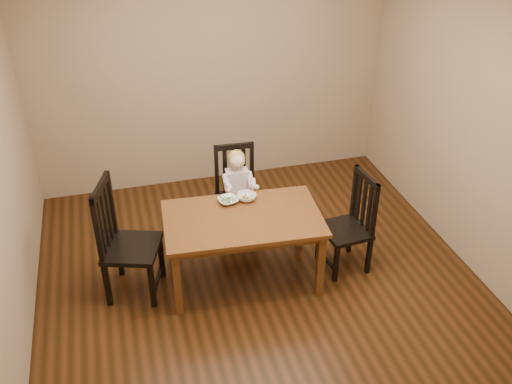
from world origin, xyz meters
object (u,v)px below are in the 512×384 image
object	(u,v)px
bowl_peas	(228,201)
toddler	(238,186)
dining_table	(243,225)
bowl_veg	(247,197)
chair_right	(350,224)
chair_child	(237,194)
chair_left	(125,242)

from	to	relation	value
bowl_peas	toddler	bearing A→B (deg)	66.10
dining_table	bowl_veg	distance (m)	0.31
chair_right	toddler	bearing A→B (deg)	44.13
chair_child	bowl_veg	bearing A→B (deg)	90.89
chair_left	bowl_veg	world-z (taller)	chair_left
chair_left	bowl_veg	distance (m)	1.15
toddler	bowl_peas	xyz separation A→B (m)	(-0.19, -0.43, 0.12)
dining_table	chair_child	xyz separation A→B (m)	(0.12, 0.74, -0.15)
dining_table	chair_left	distance (m)	1.04
chair_right	bowl_peas	xyz separation A→B (m)	(-1.08, 0.32, 0.25)
chair_left	toddler	distance (m)	1.28
chair_child	chair_right	bearing A→B (deg)	141.05
toddler	chair_left	bearing A→B (deg)	29.89
dining_table	chair_right	world-z (taller)	chair_right
dining_table	bowl_veg	xyz separation A→B (m)	(0.10, 0.27, 0.11)
chair_child	bowl_peas	distance (m)	0.57
chair_child	bowl_veg	size ratio (longest dim) A/B	5.32
dining_table	toddler	xyz separation A→B (m)	(0.12, 0.69, -0.02)
toddler	bowl_veg	xyz separation A→B (m)	(-0.02, -0.43, 0.13)
dining_table	chair_child	distance (m)	0.77
chair_right	bowl_peas	bearing A→B (deg)	67.81
toddler	bowl_peas	size ratio (longest dim) A/B	2.79
dining_table	chair_left	size ratio (longest dim) A/B	1.29
chair_right	bowl_peas	world-z (taller)	chair_right
chair_right	toddler	distance (m)	1.17
dining_table	chair_child	bearing A→B (deg)	80.54
dining_table	chair_child	world-z (taller)	chair_child
chair_left	chair_right	bearing A→B (deg)	103.18
chair_right	chair_left	bearing A→B (deg)	79.42
dining_table	toddler	bearing A→B (deg)	80.11
toddler	dining_table	bearing A→B (deg)	83.35
chair_right	toddler	xyz separation A→B (m)	(-0.89, 0.75, 0.12)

